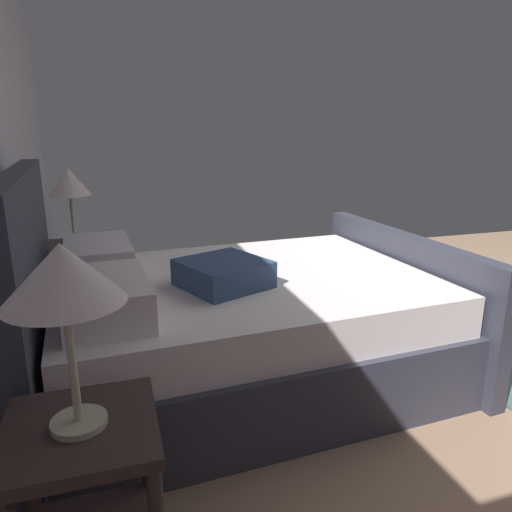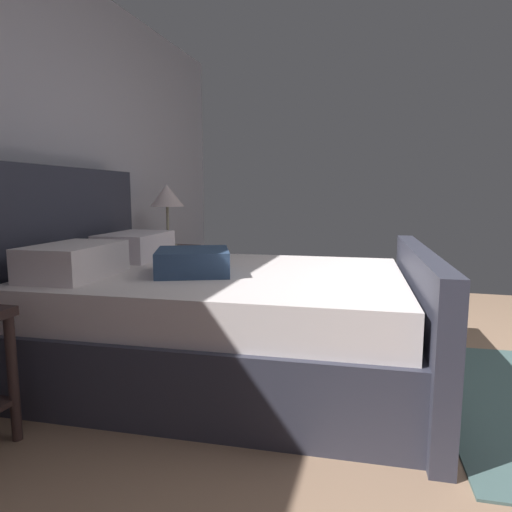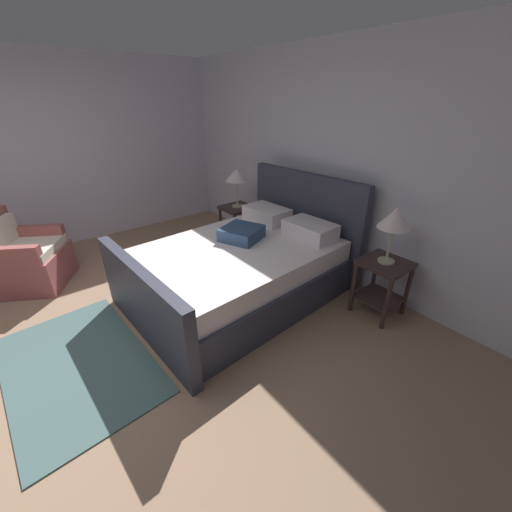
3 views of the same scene
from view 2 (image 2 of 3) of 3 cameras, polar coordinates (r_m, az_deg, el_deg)
name	(u,v)px [view 2 (image 2 of 3)]	position (r m, az deg, el deg)	size (l,w,h in m)	color
wall_back	(25,157)	(3.30, -27.32, 11.15)	(5.67, 0.12, 2.61)	silver
bed	(216,315)	(2.72, -5.08, -7.43)	(1.81, 2.37, 1.24)	#343644
nightstand_right	(169,268)	(4.11, -11.02, -1.55)	(0.44, 0.44, 0.60)	#382826
table_lamp_right	(167,197)	(4.05, -11.26, 7.35)	(0.30, 0.30, 0.55)	#B7B293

